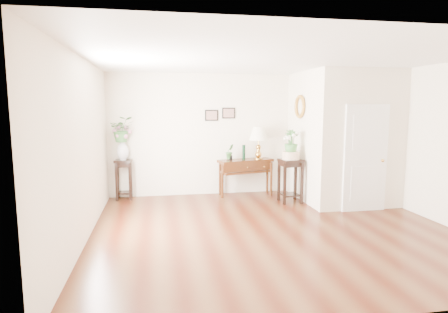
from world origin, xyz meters
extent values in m
cube|color=#4D2C16|center=(0.00, 0.00, 0.00)|extent=(6.00, 5.50, 0.02)
cube|color=white|center=(0.00, 0.00, 2.80)|extent=(6.00, 5.50, 0.02)
cube|color=silver|center=(0.00, 2.75, 1.40)|extent=(6.00, 0.02, 2.80)
cube|color=silver|center=(0.00, -2.75, 1.40)|extent=(6.00, 0.02, 2.80)
cube|color=silver|center=(-3.00, 0.00, 1.40)|extent=(0.02, 5.50, 2.80)
cube|color=silver|center=(3.00, 0.00, 1.40)|extent=(0.02, 5.50, 2.80)
cube|color=silver|center=(2.10, 1.77, 1.40)|extent=(1.80, 1.95, 2.80)
cube|color=white|center=(2.10, 0.78, 1.05)|extent=(0.90, 0.05, 2.10)
cube|color=black|center=(-0.65, 2.73, 1.85)|extent=(0.30, 0.02, 0.25)
cube|color=black|center=(-0.25, 2.73, 1.90)|extent=(0.30, 0.02, 0.25)
torus|color=gold|center=(1.16, 1.90, 2.05)|extent=(0.07, 0.51, 0.51)
cube|color=black|center=(0.10, 2.44, 0.42)|extent=(1.33, 0.70, 0.84)
cube|color=#B88635|center=(0.40, 2.44, 1.19)|extent=(0.55, 0.55, 0.76)
cylinder|color=black|center=(0.05, 2.44, 1.01)|extent=(0.08, 0.08, 0.34)
imported|color=#3A7434|center=(-0.28, 2.44, 1.01)|extent=(0.23, 0.21, 0.35)
cube|color=black|center=(-2.65, 2.57, 0.44)|extent=(0.38, 0.38, 0.89)
imported|color=#3A7434|center=(-2.65, 2.57, 1.57)|extent=(0.56, 0.50, 0.56)
cube|color=black|center=(0.90, 1.67, 0.47)|extent=(0.49, 0.49, 0.94)
cylinder|color=beige|center=(0.90, 1.67, 1.02)|extent=(0.42, 0.42, 0.17)
imported|color=#3A7434|center=(0.90, 1.67, 1.31)|extent=(0.29, 0.29, 0.51)
camera|label=1|loc=(-1.90, -5.85, 2.07)|focal=30.00mm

